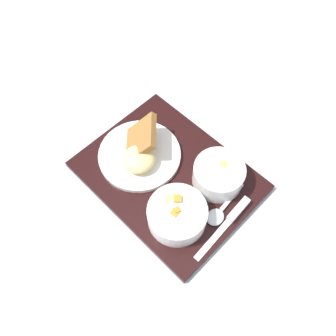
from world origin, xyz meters
TOP-DOWN VIEW (x-y plane):
  - ground_plane at (0.00, 0.00)m, footprint 4.00×4.00m
  - serving_tray at (0.00, 0.00)m, footprint 0.44×0.35m
  - bowl_salad at (-0.09, 0.08)m, footprint 0.13×0.13m
  - bowl_soup at (-0.10, -0.06)m, footprint 0.12×0.12m
  - plate_main at (0.08, 0.01)m, footprint 0.20×0.20m
  - knife at (-0.18, -0.01)m, footprint 0.02×0.19m
  - spoon at (-0.16, 0.00)m, footprint 0.04×0.13m

SIDE VIEW (x-z plane):
  - ground_plane at x=0.00m, z-range 0.00..0.00m
  - serving_tray at x=0.00m, z-range 0.00..0.02m
  - spoon at x=-0.16m, z-range 0.02..0.03m
  - knife at x=-0.18m, z-range 0.02..0.03m
  - plate_main at x=0.08m, z-range -0.01..0.08m
  - bowl_salad at x=-0.09m, z-range 0.02..0.08m
  - bowl_soup at x=-0.10m, z-range 0.02..0.08m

